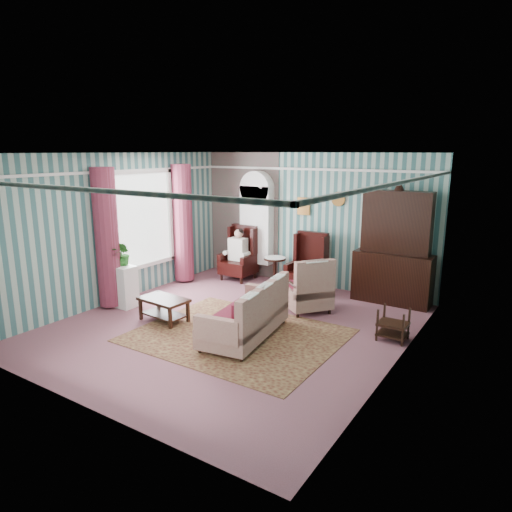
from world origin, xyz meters
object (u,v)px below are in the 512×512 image
Objects in this scene: wingback_right at (306,263)px; nest_table at (393,324)px; wingback_left at (238,253)px; round_side_table at (275,271)px; dresser_hutch at (395,244)px; coffee_table at (164,310)px; plant_stand at (122,286)px; seated_woman at (238,255)px; sofa at (245,304)px; bookcase at (256,231)px; floral_armchair at (307,283)px.

wingback_right is 2.31× the size of nest_table.
wingback_left is at bearing 159.15° from nest_table.
round_side_table is at bearing 169.99° from wingback_right.
dresser_hutch is 3.93× the size of round_side_table.
coffee_table is at bearing -81.53° from wingback_left.
dresser_hutch is at bearing 35.08° from plant_stand.
sofa is at bearing -53.32° from seated_woman.
round_side_table is (0.90, 0.15, -0.29)m from seated_woman.
nest_table is at bearing -26.92° from bookcase.
wingback_right is (-1.75, -0.27, -0.55)m from dresser_hutch.
bookcase reaches higher than sofa.
wingback_left is at bearing -170.54° from round_side_table.
bookcase is 3.42m from coffee_table.
wingback_left is at bearing -175.59° from dresser_hutch.
plant_stand is (-1.05, -3.14, -0.72)m from bookcase.
plant_stand reaches higher than round_side_table.
nest_table is at bearing -20.85° from wingback_left.
wingback_right is 3.76m from plant_stand.
floral_armchair is at bearing 44.67° from coffee_table.
nest_table is (4.07, -1.55, -0.35)m from wingback_left.
dresser_hutch is at bearing 4.41° from wingback_left.
seated_woman reaches higher than coffee_table.
bookcase is 3.64m from sofa.
wingback_left is 2.31× the size of nest_table.
bookcase is 0.95× the size of dresser_hutch.
nest_table is (3.82, -1.94, -0.85)m from bookcase.
wingback_left is 2.96m from coffee_table.
coffee_table is (-1.87, -1.85, -0.32)m from floral_armchair.
wingback_right is 1.56× the size of plant_stand.
dresser_hutch is 2.00× the size of seated_woman.
round_side_table is at bearing -177.36° from dresser_hutch.
dresser_hutch is 1.27× the size of sofa.
plant_stand is at bearing 82.10° from sofa.
seated_woman is 1.36× the size of coffee_table.
wingback_left is 1.75m from wingback_right.
wingback_left is 0.04m from seated_woman.
nest_table is (4.07, -1.55, -0.32)m from seated_woman.
plant_stand is at bearing -132.84° from wingback_right.
floral_armchair is (3.10, 1.70, 0.13)m from plant_stand.
sofa is at bearing -150.87° from floral_armchair.
wingback_left is 0.67× the size of sofa.
bookcase is at bearing 177.89° from dresser_hutch.
seated_woman is 1.47× the size of plant_stand.
nest_table is at bearing 13.84° from plant_stand.
wingback_right is at bearing -171.23° from dresser_hutch.
floral_armchair is (-1.20, -1.32, -0.65)m from dresser_hutch.
dresser_hutch is 4.37× the size of nest_table.
sofa reaches higher than floral_armchair.
bookcase is at bearing 159.73° from round_side_table.
floral_armchair is at bearing -40.71° from round_side_table.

